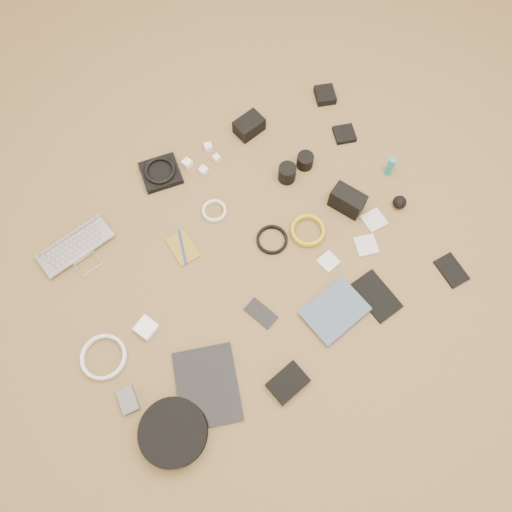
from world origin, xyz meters
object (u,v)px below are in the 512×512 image
laptop (82,255)px  phone (261,313)px  paperback (350,328)px  dslr_camera (249,126)px  tablet (207,386)px  headphone_case (173,433)px

laptop → phone: bearing=-57.2°
paperback → dslr_camera: bearing=-16.1°
tablet → phone: (0.30, 0.11, -0.00)m
dslr_camera → headphone_case: size_ratio=0.52×
tablet → phone: 0.32m
tablet → headphone_case: headphone_case is taller
laptop → headphone_case: 0.75m
laptop → dslr_camera: bearing=3.4°
phone → headphone_case: headphone_case is taller
headphone_case → laptop: bearing=87.8°
dslr_camera → headphone_case: (-0.87, -0.87, -0.00)m
laptop → headphone_case: (-0.03, -0.75, 0.02)m
laptop → dslr_camera: dslr_camera is taller
laptop → dslr_camera: size_ratio=2.45×
dslr_camera → tablet: bearing=-138.1°
tablet → headphone_case: bearing=-135.5°
headphone_case → phone: bearing=21.1°
laptop → dslr_camera: (0.84, 0.12, 0.02)m
dslr_camera → phone: size_ratio=1.01×
tablet → headphone_case: size_ratio=1.20×
dslr_camera → laptop: bearing=-178.5°
laptop → tablet: laptop is taller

